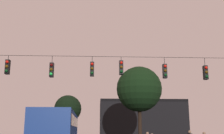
# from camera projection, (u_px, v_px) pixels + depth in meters

# --- Properties ---
(overhead_signal_span) EXTENTS (18.51, 0.44, 7.52)m
(overhead_signal_span) POSITION_uv_depth(u_px,v_px,m) (106.00, 88.00, 18.15)
(overhead_signal_span) COLOR black
(overhead_signal_span) RESTS_ON ground
(city_bus) EXTENTS (2.94, 11.09, 3.00)m
(city_bus) POSITION_uv_depth(u_px,v_px,m) (58.00, 128.00, 20.55)
(city_bus) COLOR navy
(city_bus) RESTS_ON ground
(corner_building) EXTENTS (15.90, 12.54, 7.27)m
(corner_building) POSITION_uv_depth(u_px,v_px,m) (140.00, 121.00, 55.12)
(corner_building) COLOR black
(corner_building) RESTS_ON ground
(tree_left_silhouette) EXTENTS (4.53, 4.53, 7.53)m
(tree_left_silhouette) POSITION_uv_depth(u_px,v_px,m) (68.00, 109.00, 46.47)
(tree_left_silhouette) COLOR #2D2116
(tree_left_silhouette) RESTS_ON ground
(tree_behind_building) EXTENTS (6.18, 6.18, 10.33)m
(tree_behind_building) POSITION_uv_depth(u_px,v_px,m) (139.00, 89.00, 37.88)
(tree_behind_building) COLOR black
(tree_behind_building) RESTS_ON ground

